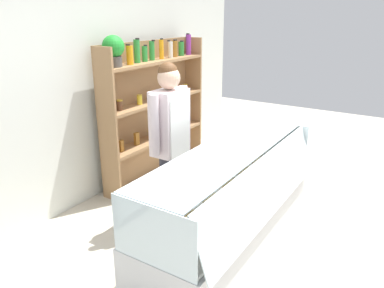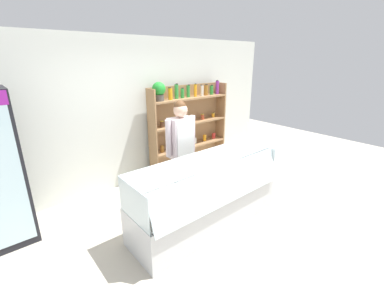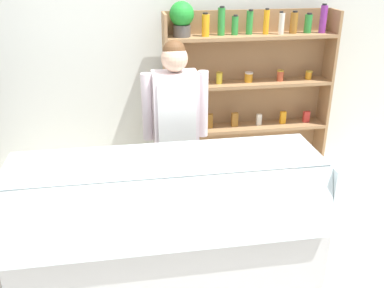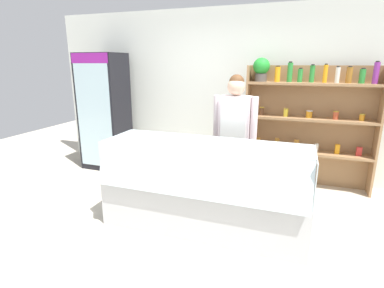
% 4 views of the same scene
% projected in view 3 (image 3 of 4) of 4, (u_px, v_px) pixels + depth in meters
% --- Properties ---
extents(ground_plane, '(12.00, 12.00, 0.00)m').
position_uv_depth(ground_plane, '(172.00, 280.00, 3.35)').
color(ground_plane, beige).
extents(back_wall, '(6.80, 0.10, 2.70)m').
position_uv_depth(back_wall, '(147.00, 53.00, 4.64)').
color(back_wall, silver).
rests_on(back_wall, ground).
extents(shelving_unit, '(1.84, 0.29, 1.92)m').
position_uv_depth(shelving_unit, '(242.00, 80.00, 4.66)').
color(shelving_unit, '#9E754C').
rests_on(shelving_unit, ground).
extents(deli_display_case, '(2.26, 0.79, 1.01)m').
position_uv_depth(deli_display_case, '(169.00, 242.00, 3.28)').
color(deli_display_case, silver).
rests_on(deli_display_case, ground).
extents(shop_clerk, '(0.57, 0.25, 1.71)m').
position_uv_depth(shop_clerk, '(176.00, 121.00, 3.72)').
color(shop_clerk, '#2D2D38').
rests_on(shop_clerk, ground).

